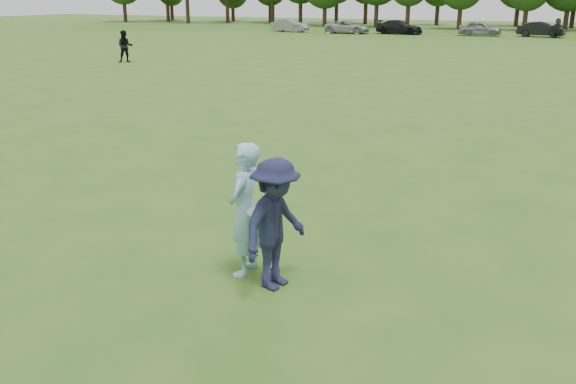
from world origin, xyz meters
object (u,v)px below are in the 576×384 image
car_b (290,25)px  car_f (541,29)px  thrower (245,210)px  player_far_a (125,46)px  car_c (348,27)px  defender (275,224)px  player_far_d (558,28)px  car_e (480,29)px  car_d (399,27)px

car_b → car_f: 27.11m
car_f → thrower: bearing=-173.3°
player_far_a → car_c: bearing=47.1°
car_b → player_far_a: bearing=-167.1°
car_b → car_c: car_b is taller
defender → car_c: (-19.58, 58.85, -0.29)m
player_far_d → car_e: 7.47m
player_far_d → thrower: bearing=-96.1°
player_far_d → car_f: 2.08m
player_far_a → player_far_d: size_ratio=1.03×
thrower → player_far_a: 32.46m
car_c → car_b: bearing=85.6°
thrower → car_c: bearing=-167.4°
player_far_d → car_c: (-21.41, -1.23, -0.27)m
car_d → player_far_a: bearing=171.3°
thrower → player_far_a: (-21.75, 24.09, -0.04)m
thrower → defender: size_ratio=1.05×
car_d → car_e: 8.45m
player_far_d → car_d: 15.88m
car_b → car_e: 21.17m
player_far_a → player_far_d: bearing=17.6°
player_far_a → car_d: size_ratio=0.39×
car_d → car_e: (8.43, 0.63, 0.00)m
car_c → car_f: size_ratio=1.10×
car_e → car_c: bearing=94.0°
player_far_a → car_c: size_ratio=0.40×
car_f → car_c: bearing=105.0°
car_c → car_d: size_ratio=0.98×
defender → car_b: bearing=35.3°
player_far_a → car_e: 40.03m
car_e → car_b: bearing=91.0°
car_e → car_f: size_ratio=0.95×
thrower → player_far_d: (2.46, 59.86, -0.07)m
defender → player_far_d: size_ratio=1.02×
car_b → car_c: bearing=-85.7°
car_d → car_f: (14.32, 1.40, 0.01)m
defender → player_far_d: 60.12m
defender → car_b: 64.80m
defender → car_f: size_ratio=0.43×
car_c → car_e: car_e is taller
defender → car_e: 60.93m
thrower → car_f: 61.22m
player_far_d → car_f: (-1.55, 1.36, -0.22)m
thrower → car_c: 61.61m
player_far_a → car_b: 34.98m
player_far_d → car_d: (-15.88, -0.05, -0.23)m
defender → car_d: (-14.05, 60.04, -0.25)m
player_far_a → defender: bearing=-85.7°
defender → player_far_a: size_ratio=0.99×
car_b → thrower: bearing=-150.3°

